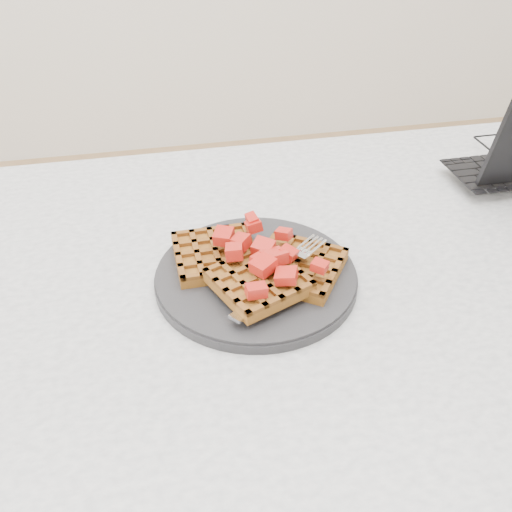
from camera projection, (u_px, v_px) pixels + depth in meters
The scene contains 5 objects.
table at pixel (327, 343), 0.79m from camera, with size 1.20×0.80×0.75m.
plate at pixel (256, 277), 0.71m from camera, with size 0.25×0.25×0.02m, color black.
waffles at pixel (257, 266), 0.69m from camera, with size 0.22×0.19×0.03m.
strawberry_pile at pixel (256, 247), 0.68m from camera, with size 0.15×0.15×0.02m, color #9D0A05, non-canonical shape.
fork at pixel (286, 279), 0.68m from camera, with size 0.02×0.18×0.02m, color silver, non-canonical shape.
Camera 1 is at (-0.21, -0.53, 1.20)m, focal length 40.00 mm.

